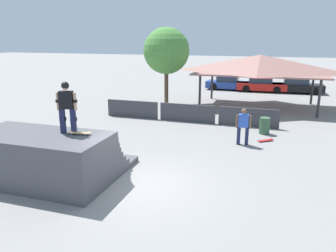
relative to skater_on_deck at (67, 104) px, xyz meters
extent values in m
plane|color=gray|center=(2.40, 0.27, -2.69)|extent=(160.00, 160.00, 0.00)
cube|color=#4C4C51|center=(-0.87, 0.37, -2.58)|extent=(4.71, 3.95, 0.21)
cube|color=#4C4C51|center=(-0.87, -0.04, -2.37)|extent=(4.71, 3.13, 0.21)
cube|color=#4C4C51|center=(-0.87, -0.19, -2.16)|extent=(4.71, 2.82, 0.21)
cube|color=#4C4C51|center=(-0.87, -0.29, -1.94)|extent=(4.71, 2.62, 0.21)
cube|color=#4C4C51|center=(-0.87, -0.37, -1.73)|extent=(4.71, 2.48, 0.21)
cube|color=#4C4C51|center=(-0.87, -0.42, -1.52)|extent=(4.71, 2.37, 0.21)
cube|color=#4C4C51|center=(-0.87, -0.45, -1.31)|extent=(4.71, 2.30, 0.21)
cube|color=#4C4C51|center=(-0.87, -0.47, -1.09)|extent=(4.71, 2.26, 0.21)
cylinder|color=silver|center=(-0.87, 0.65, -1.02)|extent=(4.62, 0.07, 0.07)
cube|color=#1E2347|center=(0.18, 0.05, -0.57)|extent=(0.19, 0.19, 0.83)
cube|color=black|center=(0.17, 0.08, -0.52)|extent=(0.22, 0.19, 0.12)
cube|color=#1E2347|center=(-0.17, -0.05, -0.57)|extent=(0.19, 0.19, 0.83)
cube|color=black|center=(-0.18, -0.02, -0.52)|extent=(0.22, 0.19, 0.12)
cube|color=black|center=(0.00, 0.00, 0.13)|extent=(0.49, 0.33, 0.59)
cylinder|color=tan|center=(0.27, 0.07, 0.09)|extent=(0.14, 0.14, 0.59)
cylinder|color=black|center=(0.27, 0.07, 0.10)|extent=(0.20, 0.20, 0.09)
cylinder|color=tan|center=(-0.27, -0.07, 0.09)|extent=(0.14, 0.14, 0.59)
cylinder|color=black|center=(-0.27, -0.07, 0.10)|extent=(0.20, 0.20, 0.09)
sphere|color=tan|center=(0.00, 0.00, 0.57)|extent=(0.23, 0.23, 0.23)
sphere|color=black|center=(0.00, 0.00, 0.60)|extent=(0.26, 0.26, 0.26)
cylinder|color=blue|center=(0.67, 0.02, -0.96)|extent=(0.06, 0.04, 0.05)
cylinder|color=blue|center=(0.69, -0.12, -0.96)|extent=(0.06, 0.04, 0.05)
cylinder|color=blue|center=(0.19, -0.05, -0.96)|extent=(0.06, 0.04, 0.05)
cylinder|color=blue|center=(0.21, -0.19, -0.96)|extent=(0.06, 0.04, 0.05)
cube|color=tan|center=(0.44, -0.09, -0.93)|extent=(0.79, 0.31, 0.02)
cube|color=tan|center=(0.80, -0.04, -0.91)|extent=(0.12, 0.21, 0.02)
cube|color=#1E2347|center=(5.05, 5.77, -2.27)|extent=(0.17, 0.17, 0.84)
cube|color=#1E2347|center=(5.41, 5.80, -2.27)|extent=(0.17, 0.17, 0.84)
cube|color=blue|center=(5.23, 5.78, -1.55)|extent=(0.47, 0.26, 0.59)
cylinder|color=brown|center=(4.95, 5.76, -1.60)|extent=(0.12, 0.12, 0.59)
cylinder|color=brown|center=(5.51, 5.80, -1.60)|extent=(0.12, 0.12, 0.59)
sphere|color=brown|center=(5.23, 5.78, -1.10)|extent=(0.23, 0.23, 0.23)
cylinder|color=red|center=(6.38, 6.80, -2.66)|extent=(0.06, 0.06, 0.05)
cylinder|color=red|center=(6.47, 6.68, -2.66)|extent=(0.06, 0.06, 0.05)
cylinder|color=red|center=(6.00, 6.51, -2.66)|extent=(0.06, 0.06, 0.05)
cylinder|color=red|center=(6.08, 6.39, -2.66)|extent=(0.06, 0.06, 0.05)
cube|color=#B22323|center=(6.23, 6.59, -2.63)|extent=(0.74, 0.63, 0.02)
cube|color=#B22323|center=(6.52, 6.81, -2.61)|extent=(0.19, 0.22, 0.02)
cube|color=#3D3D42|center=(-1.79, 9.09, -2.16)|extent=(3.29, 0.12, 1.05)
cube|color=#3D3D42|center=(1.71, 9.09, -2.16)|extent=(3.29, 0.12, 1.05)
cube|color=#3D3D42|center=(5.21, 9.09, -2.16)|extent=(3.29, 0.12, 1.05)
cylinder|color=#2D2D33|center=(1.66, 12.58, -1.51)|extent=(0.16, 0.16, 2.35)
cylinder|color=#2D2D33|center=(9.09, 12.58, -1.51)|extent=(0.16, 0.16, 2.35)
cylinder|color=#2D2D33|center=(1.66, 16.99, -1.51)|extent=(0.16, 0.16, 2.35)
cylinder|color=#2D2D33|center=(9.09, 16.99, -1.51)|extent=(0.16, 0.16, 2.35)
cube|color=#9E6B60|center=(5.37, 14.78, -0.28)|extent=(8.75, 5.20, 0.10)
pyramid|color=#9E6B60|center=(5.37, 14.78, 0.37)|extent=(8.57, 5.09, 1.20)
cylinder|color=brown|center=(-0.87, 13.00, -1.31)|extent=(0.28, 0.28, 2.75)
sphere|color=#4C893D|center=(-0.87, 13.00, 1.22)|extent=(3.20, 3.20, 3.20)
cylinder|color=#385B3D|center=(6.12, 7.93, -2.26)|extent=(0.52, 0.52, 0.85)
cube|color=navy|center=(2.30, 22.13, -2.20)|extent=(4.18, 1.81, 0.62)
cube|color=#283342|center=(2.19, 22.14, -1.66)|extent=(1.96, 1.48, 0.46)
cube|color=navy|center=(2.19, 22.14, -1.43)|extent=(1.87, 1.44, 0.04)
cylinder|color=black|center=(3.58, 22.85, -2.37)|extent=(0.65, 0.22, 0.64)
cylinder|color=black|center=(3.53, 21.33, -2.37)|extent=(0.65, 0.22, 0.64)
cylinder|color=black|center=(1.06, 22.94, -2.37)|extent=(0.65, 0.22, 0.64)
cylinder|color=black|center=(1.01, 21.41, -2.37)|extent=(0.65, 0.22, 0.64)
cube|color=red|center=(5.32, 21.93, -2.20)|extent=(4.41, 1.79, 0.62)
cube|color=#283342|center=(5.20, 21.92, -1.66)|extent=(2.07, 1.45, 0.46)
cube|color=red|center=(5.20, 21.92, -1.43)|extent=(1.97, 1.41, 0.04)
cylinder|color=black|center=(6.62, 22.71, -2.37)|extent=(0.65, 0.22, 0.64)
cylinder|color=black|center=(6.67, 21.24, -2.37)|extent=(0.65, 0.22, 0.64)
cylinder|color=black|center=(3.96, 22.62, -2.37)|extent=(0.65, 0.22, 0.64)
cylinder|color=black|center=(4.01, 21.14, -2.37)|extent=(0.65, 0.22, 0.64)
cube|color=black|center=(8.33, 22.14, -2.20)|extent=(4.50, 1.88, 0.62)
cube|color=#283342|center=(8.22, 22.14, -1.66)|extent=(2.11, 1.52, 0.46)
cube|color=black|center=(8.22, 22.14, -1.43)|extent=(2.01, 1.48, 0.04)
cylinder|color=black|center=(9.66, 22.97, -2.37)|extent=(0.65, 0.22, 0.64)
cylinder|color=black|center=(9.72, 21.42, -2.37)|extent=(0.65, 0.22, 0.64)
cylinder|color=black|center=(6.95, 22.87, -2.37)|extent=(0.65, 0.22, 0.64)
cylinder|color=black|center=(7.01, 21.31, -2.37)|extent=(0.65, 0.22, 0.64)
camera|label=1|loc=(6.44, -8.98, 2.11)|focal=35.00mm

